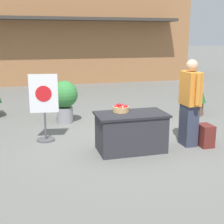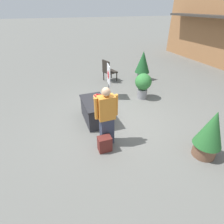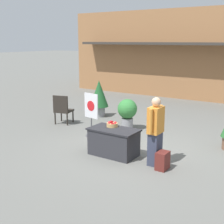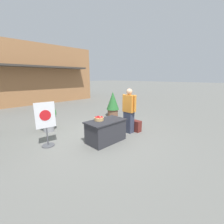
{
  "view_description": "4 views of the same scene",
  "coord_description": "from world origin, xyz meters",
  "px_view_note": "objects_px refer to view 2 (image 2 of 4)",
  "views": [
    {
      "loc": [
        -2.03,
        -5.77,
        2.04
      ],
      "look_at": [
        -0.56,
        -0.33,
        0.67
      ],
      "focal_mm": 50.0,
      "sensor_mm": 36.0,
      "label": 1
    },
    {
      "loc": [
        4.41,
        -1.77,
        3.24
      ],
      "look_at": [
        0.14,
        -0.21,
        0.47
      ],
      "focal_mm": 28.0,
      "sensor_mm": 36.0,
      "label": 2
    },
    {
      "loc": [
        3.91,
        -7.01,
        2.91
      ],
      "look_at": [
        -0.59,
        -0.26,
        1.03
      ],
      "focal_mm": 50.0,
      "sensor_mm": 36.0,
      "label": 3
    },
    {
      "loc": [
        -3.33,
        -3.98,
        2.04
      ],
      "look_at": [
        0.2,
        -0.42,
        0.86
      ],
      "focal_mm": 24.0,
      "sensor_mm": 36.0,
      "label": 4
    }
  ],
  "objects_px": {
    "display_table": "(95,111)",
    "potted_plant_far_left": "(143,84)",
    "poster_board": "(109,80)",
    "potted_plant_far_right": "(143,64)",
    "backpack": "(105,144)",
    "person_visitor": "(107,117)",
    "potted_plant_near_left": "(210,133)",
    "patio_chair": "(108,70)",
    "apple_basket": "(98,97)"
  },
  "relations": [
    {
      "from": "display_table",
      "to": "apple_basket",
      "type": "xyz_separation_m",
      "value": [
        -0.15,
        0.15,
        0.41
      ]
    },
    {
      "from": "patio_chair",
      "to": "potted_plant_far_left",
      "type": "bearing_deg",
      "value": -88.84
    },
    {
      "from": "poster_board",
      "to": "potted_plant_near_left",
      "type": "bearing_deg",
      "value": 115.4
    },
    {
      "from": "patio_chair",
      "to": "potted_plant_near_left",
      "type": "relative_size",
      "value": 0.81
    },
    {
      "from": "potted_plant_far_left",
      "to": "person_visitor",
      "type": "bearing_deg",
      "value": -46.65
    },
    {
      "from": "backpack",
      "to": "patio_chair",
      "type": "relative_size",
      "value": 0.41
    },
    {
      "from": "apple_basket",
      "to": "potted_plant_near_left",
      "type": "xyz_separation_m",
      "value": [
        2.61,
        1.99,
        -0.08
      ]
    },
    {
      "from": "display_table",
      "to": "patio_chair",
      "type": "relative_size",
      "value": 1.23
    },
    {
      "from": "potted_plant_near_left",
      "to": "potted_plant_far_right",
      "type": "bearing_deg",
      "value": 168.44
    },
    {
      "from": "potted_plant_far_right",
      "to": "person_visitor",
      "type": "bearing_deg",
      "value": -38.99
    },
    {
      "from": "person_visitor",
      "to": "backpack",
      "type": "bearing_deg",
      "value": 150.52
    },
    {
      "from": "display_table",
      "to": "person_visitor",
      "type": "distance_m",
      "value": 1.26
    },
    {
      "from": "potted_plant_far_left",
      "to": "potted_plant_near_left",
      "type": "xyz_separation_m",
      "value": [
        3.39,
        -0.09,
        0.07
      ]
    },
    {
      "from": "apple_basket",
      "to": "poster_board",
      "type": "bearing_deg",
      "value": 147.73
    },
    {
      "from": "apple_basket",
      "to": "backpack",
      "type": "xyz_separation_m",
      "value": [
        1.59,
        -0.29,
        -0.56
      ]
    },
    {
      "from": "display_table",
      "to": "potted_plant_far_left",
      "type": "height_order",
      "value": "potted_plant_far_left"
    },
    {
      "from": "apple_basket",
      "to": "poster_board",
      "type": "distance_m",
      "value": 1.56
    },
    {
      "from": "person_visitor",
      "to": "potted_plant_far_left",
      "type": "distance_m",
      "value": 3.06
    },
    {
      "from": "display_table",
      "to": "patio_chair",
      "type": "distance_m",
      "value": 3.55
    },
    {
      "from": "person_visitor",
      "to": "potted_plant_far_right",
      "type": "distance_m",
      "value": 5.09
    },
    {
      "from": "display_table",
      "to": "potted_plant_far_left",
      "type": "distance_m",
      "value": 2.43
    },
    {
      "from": "poster_board",
      "to": "backpack",
      "type": "bearing_deg",
      "value": 77.81
    },
    {
      "from": "potted_plant_near_left",
      "to": "patio_chair",
      "type": "bearing_deg",
      "value": -174.11
    },
    {
      "from": "potted_plant_near_left",
      "to": "backpack",
      "type": "bearing_deg",
      "value": -114.05
    },
    {
      "from": "display_table",
      "to": "poster_board",
      "type": "relative_size",
      "value": 0.95
    },
    {
      "from": "person_visitor",
      "to": "patio_chair",
      "type": "relative_size",
      "value": 1.58
    },
    {
      "from": "backpack",
      "to": "potted_plant_near_left",
      "type": "distance_m",
      "value": 2.55
    },
    {
      "from": "apple_basket",
      "to": "poster_board",
      "type": "relative_size",
      "value": 0.22
    },
    {
      "from": "person_visitor",
      "to": "potted_plant_far_right",
      "type": "relative_size",
      "value": 1.16
    },
    {
      "from": "display_table",
      "to": "potted_plant_near_left",
      "type": "distance_m",
      "value": 3.28
    },
    {
      "from": "poster_board",
      "to": "patio_chair",
      "type": "height_order",
      "value": "poster_board"
    },
    {
      "from": "potted_plant_far_right",
      "to": "potted_plant_far_left",
      "type": "bearing_deg",
      "value": -27.83
    },
    {
      "from": "display_table",
      "to": "backpack",
      "type": "height_order",
      "value": "display_table"
    },
    {
      "from": "poster_board",
      "to": "patio_chair",
      "type": "bearing_deg",
      "value": -99.42
    },
    {
      "from": "apple_basket",
      "to": "person_visitor",
      "type": "bearing_deg",
      "value": -6.11
    },
    {
      "from": "potted_plant_far_right",
      "to": "patio_chair",
      "type": "bearing_deg",
      "value": -103.33
    },
    {
      "from": "apple_basket",
      "to": "potted_plant_far_left",
      "type": "relative_size",
      "value": 0.28
    },
    {
      "from": "display_table",
      "to": "potted_plant_far_right",
      "type": "relative_size",
      "value": 0.9
    },
    {
      "from": "potted_plant_far_right",
      "to": "backpack",
      "type": "bearing_deg",
      "value": -38.41
    },
    {
      "from": "display_table",
      "to": "poster_board",
      "type": "xyz_separation_m",
      "value": [
        -1.47,
        0.98,
        0.37
      ]
    },
    {
      "from": "poster_board",
      "to": "display_table",
      "type": "bearing_deg",
      "value": 65.25
    },
    {
      "from": "backpack",
      "to": "potted_plant_near_left",
      "type": "bearing_deg",
      "value": 65.95
    },
    {
      "from": "poster_board",
      "to": "potted_plant_far_left",
      "type": "height_order",
      "value": "poster_board"
    },
    {
      "from": "display_table",
      "to": "potted_plant_near_left",
      "type": "relative_size",
      "value": 0.99
    },
    {
      "from": "patio_chair",
      "to": "potted_plant_far_right",
      "type": "height_order",
      "value": "potted_plant_far_right"
    },
    {
      "from": "backpack",
      "to": "potted_plant_far_right",
      "type": "height_order",
      "value": "potted_plant_far_right"
    },
    {
      "from": "person_visitor",
      "to": "potted_plant_far_left",
      "type": "xyz_separation_m",
      "value": [
        -2.1,
        2.22,
        -0.22
      ]
    },
    {
      "from": "person_visitor",
      "to": "potted_plant_near_left",
      "type": "relative_size",
      "value": 1.27
    },
    {
      "from": "display_table",
      "to": "apple_basket",
      "type": "bearing_deg",
      "value": 135.14
    },
    {
      "from": "backpack",
      "to": "poster_board",
      "type": "distance_m",
      "value": 3.16
    }
  ]
}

